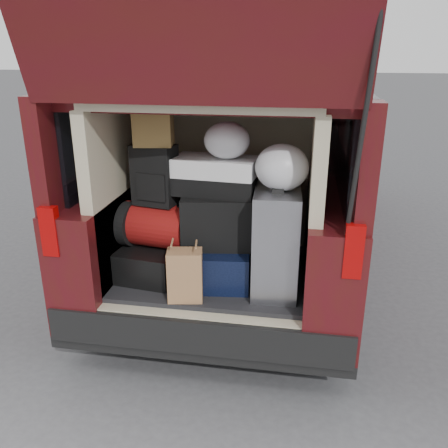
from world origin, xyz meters
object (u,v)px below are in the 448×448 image
(black_hardshell, at_px, (155,258))
(red_duffel, at_px, (157,225))
(navy_hardshell, at_px, (215,260))
(black_soft_case, at_px, (218,221))
(twotone_duffel, at_px, (215,176))
(kraft_bag, at_px, (185,275))
(silver_roller, at_px, (276,241))
(backpack, at_px, (155,175))

(black_hardshell, bearing_deg, red_duffel, -11.22)
(red_duffel, bearing_deg, navy_hardshell, 11.73)
(black_soft_case, bearing_deg, red_duffel, 170.97)
(navy_hardshell, xyz_separation_m, twotone_duffel, (-0.00, 0.04, 0.58))
(kraft_bag, height_order, black_soft_case, black_soft_case)
(silver_roller, height_order, kraft_bag, silver_roller)
(black_hardshell, bearing_deg, kraft_bag, -40.33)
(black_hardshell, xyz_separation_m, backpack, (0.03, 0.01, 0.59))
(red_duffel, xyz_separation_m, backpack, (0.00, 0.02, 0.34))
(kraft_bag, xyz_separation_m, backpack, (-0.27, 0.34, 0.53))
(red_duffel, distance_m, black_soft_case, 0.43)
(silver_roller, bearing_deg, twotone_duffel, 158.08)
(black_hardshell, xyz_separation_m, silver_roller, (0.83, -0.10, 0.23))
(silver_roller, height_order, backpack, backpack)
(black_hardshell, height_order, kraft_bag, kraft_bag)
(black_hardshell, relative_size, red_duffel, 1.18)
(backpack, bearing_deg, kraft_bag, -40.20)
(navy_hardshell, bearing_deg, backpack, 173.49)
(navy_hardshell, height_order, kraft_bag, kraft_bag)
(black_hardshell, height_order, twotone_duffel, twotone_duffel)
(silver_roller, bearing_deg, navy_hardshell, 162.61)
(silver_roller, bearing_deg, black_hardshell, 170.36)
(black_soft_case, distance_m, backpack, 0.51)
(red_duffel, relative_size, black_soft_case, 0.95)
(black_hardshell, height_order, red_duffel, red_duffel)
(silver_roller, height_order, twotone_duffel, twotone_duffel)
(kraft_bag, distance_m, twotone_duffel, 0.67)
(navy_hardshell, relative_size, backpack, 1.44)
(kraft_bag, bearing_deg, backpack, 118.73)
(twotone_duffel, bearing_deg, black_hardshell, -169.39)
(backpack, bearing_deg, black_soft_case, 7.91)
(kraft_bag, distance_m, black_soft_case, 0.43)
(navy_hardshell, height_order, black_soft_case, black_soft_case)
(black_soft_case, relative_size, backpack, 1.20)
(red_duffel, xyz_separation_m, black_soft_case, (0.42, -0.01, 0.06))
(black_hardshell, height_order, navy_hardshell, navy_hardshell)
(navy_hardshell, bearing_deg, kraft_bag, -116.65)
(black_hardshell, distance_m, red_duffel, 0.25)
(black_soft_case, height_order, backpack, backpack)
(red_duffel, distance_m, twotone_duffel, 0.53)
(backpack, bearing_deg, twotone_duffel, 16.03)
(black_hardshell, xyz_separation_m, kraft_bag, (0.30, -0.33, 0.06))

